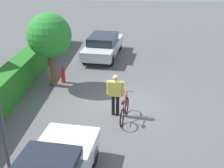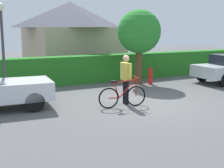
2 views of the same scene
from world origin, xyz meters
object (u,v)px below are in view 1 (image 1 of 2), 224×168
(parked_car_far, at_px, (103,45))
(bicycle, at_px, (124,111))
(tree_kerbside, at_px, (49,36))
(fire_hydrant, at_px, (63,75))
(person_rider, at_px, (115,92))

(parked_car_far, distance_m, bicycle, 7.70)
(parked_car_far, relative_size, tree_kerbside, 1.32)
(fire_hydrant, bearing_deg, parked_car_far, -20.13)
(parked_car_far, relative_size, person_rider, 2.72)
(tree_kerbside, bearing_deg, fire_hydrant, -44.67)
(bicycle, bearing_deg, tree_kerbside, 50.64)
(bicycle, bearing_deg, person_rider, 47.73)
(bicycle, distance_m, fire_hydrant, 4.63)
(fire_hydrant, bearing_deg, person_rider, -136.87)
(tree_kerbside, bearing_deg, person_rider, -129.01)
(parked_car_far, distance_m, fire_hydrant, 4.44)
(tree_kerbside, height_order, fire_hydrant, tree_kerbside)
(bicycle, xyz_separation_m, tree_kerbside, (2.95, 3.60, 2.05))
(parked_car_far, xyz_separation_m, fire_hydrant, (-4.16, 1.52, -0.32))
(bicycle, bearing_deg, fire_hydrant, 43.63)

